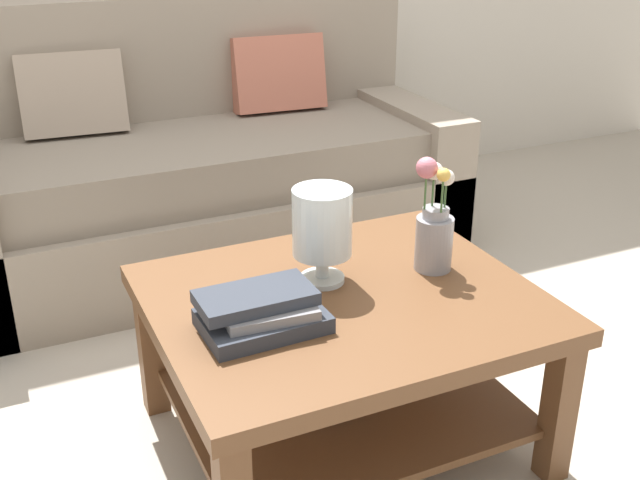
# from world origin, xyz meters

# --- Properties ---
(ground_plane) EXTENTS (10.00, 10.00, 0.00)m
(ground_plane) POSITION_xyz_m (0.00, 0.00, 0.00)
(ground_plane) COLOR #ADA393
(couch) EXTENTS (2.06, 0.90, 1.06)m
(couch) POSITION_xyz_m (0.04, 0.97, 0.36)
(couch) COLOR gray
(couch) RESTS_ON ground
(coffee_table) EXTENTS (1.01, 0.86, 0.47)m
(coffee_table) POSITION_xyz_m (0.01, -0.43, 0.34)
(coffee_table) COLOR brown
(coffee_table) RESTS_ON ground
(book_stack_main) EXTENTS (0.31, 0.21, 0.10)m
(book_stack_main) POSITION_xyz_m (-0.25, -0.50, 0.52)
(book_stack_main) COLOR #2D333D
(book_stack_main) RESTS_ON coffee_table
(glass_hurricane_vase) EXTENTS (0.16, 0.16, 0.27)m
(glass_hurricane_vase) POSITION_xyz_m (-0.01, -0.33, 0.64)
(glass_hurricane_vase) COLOR silver
(glass_hurricane_vase) RESTS_ON coffee_table
(flower_pitcher) EXTENTS (0.12, 0.11, 0.33)m
(flower_pitcher) POSITION_xyz_m (0.31, -0.39, 0.60)
(flower_pitcher) COLOR gray
(flower_pitcher) RESTS_ON coffee_table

